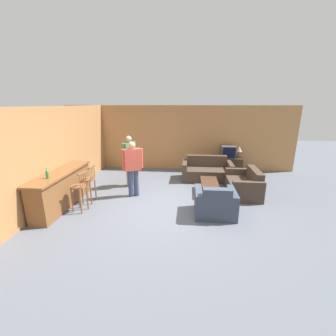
{
  "coord_description": "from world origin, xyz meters",
  "views": [
    {
      "loc": [
        0.48,
        -5.46,
        2.67
      ],
      "look_at": [
        -0.12,
        0.81,
        0.85
      ],
      "focal_mm": 24.0,
      "sensor_mm": 36.0,
      "label": 1
    }
  ],
  "objects_px": {
    "table_lamp": "(239,149)",
    "bar_chair_mid": "(89,183)",
    "tv_unit": "(227,165)",
    "person_by_counter": "(133,166)",
    "tv": "(228,152)",
    "bottle": "(47,174)",
    "loveseat_right": "(244,185)",
    "armchair_near": "(215,204)",
    "coffee_table": "(209,183)",
    "bar_chair_near": "(79,190)",
    "couch_far": "(207,171)",
    "person_by_window": "(130,158)"
  },
  "relations": [
    {
      "from": "armchair_near",
      "to": "person_by_counter",
      "type": "distance_m",
      "value": 2.56
    },
    {
      "from": "coffee_table",
      "to": "person_by_window",
      "type": "xyz_separation_m",
      "value": [
        -2.57,
        0.39,
        0.63
      ]
    },
    {
      "from": "couch_far",
      "to": "tv_unit",
      "type": "bearing_deg",
      "value": 47.11
    },
    {
      "from": "tv_unit",
      "to": "couch_far",
      "type": "bearing_deg",
      "value": -132.89
    },
    {
      "from": "bar_chair_mid",
      "to": "person_by_counter",
      "type": "height_order",
      "value": "person_by_counter"
    },
    {
      "from": "tv_unit",
      "to": "person_by_counter",
      "type": "xyz_separation_m",
      "value": [
        -3.14,
        -2.69,
        0.61
      ]
    },
    {
      "from": "bottle",
      "to": "coffee_table",
      "type": "bearing_deg",
      "value": 24.15
    },
    {
      "from": "loveseat_right",
      "to": "tv_unit",
      "type": "bearing_deg",
      "value": 94.09
    },
    {
      "from": "table_lamp",
      "to": "person_by_counter",
      "type": "relative_size",
      "value": 0.28
    },
    {
      "from": "loveseat_right",
      "to": "coffee_table",
      "type": "distance_m",
      "value": 1.05
    },
    {
      "from": "bar_chair_near",
      "to": "bar_chair_mid",
      "type": "relative_size",
      "value": 1.0
    },
    {
      "from": "tv",
      "to": "person_by_counter",
      "type": "xyz_separation_m",
      "value": [
        -3.14,
        -2.68,
        0.07
      ]
    },
    {
      "from": "couch_far",
      "to": "tv",
      "type": "bearing_deg",
      "value": 47.02
    },
    {
      "from": "armchair_near",
      "to": "couch_far",
      "type": "bearing_deg",
      "value": 90.11
    },
    {
      "from": "tv",
      "to": "bottle",
      "type": "distance_m",
      "value": 6.32
    },
    {
      "from": "coffee_table",
      "to": "bottle",
      "type": "distance_m",
      "value": 4.43
    },
    {
      "from": "bar_chair_near",
      "to": "couch_far",
      "type": "bearing_deg",
      "value": 39.87
    },
    {
      "from": "couch_far",
      "to": "person_by_counter",
      "type": "distance_m",
      "value": 2.94
    },
    {
      "from": "bar_chair_near",
      "to": "bottle",
      "type": "bearing_deg",
      "value": -156.21
    },
    {
      "from": "loveseat_right",
      "to": "person_by_counter",
      "type": "bearing_deg",
      "value": -172.31
    },
    {
      "from": "loveseat_right",
      "to": "bottle",
      "type": "distance_m",
      "value": 5.39
    },
    {
      "from": "bar_chair_near",
      "to": "person_by_window",
      "type": "relative_size",
      "value": 0.62
    },
    {
      "from": "armchair_near",
      "to": "tv",
      "type": "bearing_deg",
      "value": 76.79
    },
    {
      "from": "bar_chair_near",
      "to": "tv_unit",
      "type": "height_order",
      "value": "bar_chair_near"
    },
    {
      "from": "tv",
      "to": "bottle",
      "type": "bearing_deg",
      "value": -140.36
    },
    {
      "from": "armchair_near",
      "to": "person_by_counter",
      "type": "xyz_separation_m",
      "value": [
        -2.28,
        0.98,
        0.62
      ]
    },
    {
      "from": "armchair_near",
      "to": "person_by_window",
      "type": "height_order",
      "value": "person_by_window"
    },
    {
      "from": "armchair_near",
      "to": "tv",
      "type": "distance_m",
      "value": 3.8
    },
    {
      "from": "bottle",
      "to": "person_by_counter",
      "type": "relative_size",
      "value": 0.16
    },
    {
      "from": "armchair_near",
      "to": "table_lamp",
      "type": "height_order",
      "value": "table_lamp"
    },
    {
      "from": "bar_chair_near",
      "to": "loveseat_right",
      "type": "bearing_deg",
      "value": 19.07
    },
    {
      "from": "bar_chair_mid",
      "to": "tv_unit",
      "type": "bearing_deg",
      "value": 37.1
    },
    {
      "from": "coffee_table",
      "to": "bottle",
      "type": "xyz_separation_m",
      "value": [
        -3.98,
        -1.78,
        0.75
      ]
    },
    {
      "from": "bar_chair_mid",
      "to": "tv",
      "type": "xyz_separation_m",
      "value": [
        4.26,
        3.22,
        0.28
      ]
    },
    {
      "from": "tv_unit",
      "to": "table_lamp",
      "type": "distance_m",
      "value": 0.76
    },
    {
      "from": "table_lamp",
      "to": "bar_chair_mid",
      "type": "bearing_deg",
      "value": -145.4
    },
    {
      "from": "tv",
      "to": "person_by_counter",
      "type": "bearing_deg",
      "value": -139.5
    },
    {
      "from": "armchair_near",
      "to": "coffee_table",
      "type": "distance_m",
      "value": 1.42
    },
    {
      "from": "loveseat_right",
      "to": "tv",
      "type": "relative_size",
      "value": 2.63
    },
    {
      "from": "loveseat_right",
      "to": "bottle",
      "type": "bearing_deg",
      "value": -160.35
    },
    {
      "from": "coffee_table",
      "to": "bottle",
      "type": "bearing_deg",
      "value": -155.85
    },
    {
      "from": "person_by_counter",
      "to": "coffee_table",
      "type": "bearing_deg",
      "value": 10.92
    },
    {
      "from": "loveseat_right",
      "to": "bar_chair_mid",
      "type": "bearing_deg",
      "value": -167.46
    },
    {
      "from": "tv",
      "to": "table_lamp",
      "type": "relative_size",
      "value": 1.19
    },
    {
      "from": "tv",
      "to": "couch_far",
      "type": "bearing_deg",
      "value": -132.98
    },
    {
      "from": "coffee_table",
      "to": "table_lamp",
      "type": "relative_size",
      "value": 2.26
    },
    {
      "from": "bar_chair_mid",
      "to": "loveseat_right",
      "type": "bearing_deg",
      "value": 12.54
    },
    {
      "from": "loveseat_right",
      "to": "coffee_table",
      "type": "xyz_separation_m",
      "value": [
        -1.05,
        -0.01,
        0.03
      ]
    },
    {
      "from": "bar_chair_mid",
      "to": "couch_far",
      "type": "bearing_deg",
      "value": 34.0
    },
    {
      "from": "tv_unit",
      "to": "armchair_near",
      "type": "bearing_deg",
      "value": -103.2
    }
  ]
}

